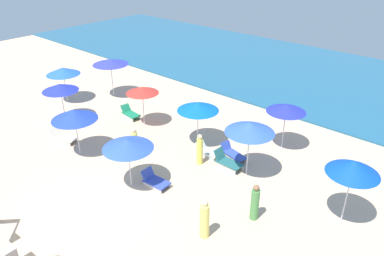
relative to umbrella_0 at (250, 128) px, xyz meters
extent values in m
plane|color=beige|center=(-3.42, -7.19, -2.47)|extent=(60.00, 60.00, 0.00)
cube|color=#235F84|center=(-3.42, 14.89, -2.41)|extent=(60.00, 15.85, 0.12)
cylinder|color=silver|center=(0.00, 0.00, -1.35)|extent=(0.05, 0.05, 2.24)
cone|color=blue|center=(0.00, 0.00, 0.00)|extent=(2.24, 2.24, 0.48)
cube|color=silver|center=(-0.92, -0.39, -2.34)|extent=(1.17, 0.06, 0.26)
cube|color=silver|center=(-0.91, 0.15, -2.34)|extent=(1.17, 0.06, 0.26)
cube|color=#266363|center=(-0.92, -0.12, -2.18)|extent=(1.31, 0.66, 0.06)
cube|color=#266363|center=(-1.52, -0.11, -1.93)|extent=(0.32, 0.62, 0.54)
cube|color=silver|center=(-1.31, 0.50, -2.37)|extent=(1.21, 0.31, 0.21)
cube|color=silver|center=(-1.20, 0.97, -2.37)|extent=(1.21, 0.31, 0.21)
cube|color=#3650B7|center=(-1.25, 0.74, -2.23)|extent=(1.46, 0.86, 0.06)
cube|color=#3650B7|center=(-1.87, 0.88, -2.02)|extent=(0.36, 0.59, 0.44)
cylinder|color=silver|center=(-3.62, 0.70, -1.49)|extent=(0.05, 0.05, 1.96)
cone|color=blue|center=(-3.62, 0.70, -0.30)|extent=(2.18, 2.18, 0.42)
cube|color=silver|center=(-2.36, -0.13, -2.37)|extent=(1.11, 0.07, 0.20)
cube|color=silver|center=(-2.35, 0.36, -2.37)|extent=(1.11, 0.07, 0.20)
cube|color=silver|center=(-2.36, 0.11, -2.24)|extent=(1.25, 0.60, 0.06)
cube|color=silver|center=(-2.93, 0.13, -2.05)|extent=(0.30, 0.55, 0.41)
cylinder|color=silver|center=(4.61, -0.20, -1.35)|extent=(0.05, 0.05, 2.24)
cone|color=blue|center=(4.61, -0.20, 0.04)|extent=(1.95, 1.95, 0.55)
cylinder|color=silver|center=(-12.36, 1.87, -1.33)|extent=(0.05, 0.05, 2.28)
cone|color=#323ABA|center=(-12.36, 1.87, -0.02)|extent=(2.39, 2.39, 0.35)
cylinder|color=silver|center=(-11.48, -2.46, -1.52)|extent=(0.05, 0.05, 1.91)
cone|color=#2331DE|center=(-11.48, -2.46, -0.35)|extent=(2.09, 2.09, 0.42)
cylinder|color=silver|center=(-3.33, -4.17, -1.49)|extent=(0.05, 0.05, 1.96)
cone|color=blue|center=(-3.33, -4.17, -0.30)|extent=(2.20, 2.20, 0.43)
cube|color=silver|center=(-2.44, -3.73, -2.37)|extent=(1.04, 0.11, 0.20)
cube|color=silver|center=(-2.48, -3.15, -2.37)|extent=(1.04, 0.11, 0.20)
cube|color=#364CBB|center=(-2.46, -3.44, -2.24)|extent=(1.20, 0.76, 0.06)
cube|color=#364CBB|center=(-2.99, -3.48, -2.02)|extent=(0.32, 0.66, 0.47)
cylinder|color=silver|center=(-7.45, 0.32, -1.47)|extent=(0.05, 0.05, 2.01)
cone|color=red|center=(-7.45, 0.32, -0.28)|extent=(1.88, 1.88, 0.37)
cube|color=silver|center=(-8.73, 0.11, -2.35)|extent=(1.08, 0.16, 0.24)
cube|color=silver|center=(-8.68, 0.62, -2.35)|extent=(1.08, 0.16, 0.24)
cube|color=#188055|center=(-8.70, 0.37, -2.20)|extent=(1.26, 0.73, 0.06)
cube|color=#188055|center=(-9.25, 0.43, -1.99)|extent=(0.41, 0.61, 0.45)
cylinder|color=silver|center=(-0.01, 3.30, -1.43)|extent=(0.05, 0.05, 2.09)
cone|color=#252FBA|center=(-0.01, 3.30, -0.19)|extent=(2.00, 2.00, 0.38)
cylinder|color=silver|center=(-7.52, -4.07, -1.51)|extent=(0.05, 0.05, 1.93)
cone|color=#2441B4|center=(-7.52, -4.07, -0.28)|extent=(2.27, 2.27, 0.52)
cube|color=silver|center=(-8.99, -4.22, -2.37)|extent=(1.06, 0.40, 0.20)
cube|color=silver|center=(-9.17, -3.70, -2.37)|extent=(1.06, 0.40, 0.20)
cube|color=#F7E4CA|center=(-9.08, -3.96, -2.24)|extent=(1.38, 1.02, 0.06)
cube|color=#F7E4CA|center=(-9.62, -4.14, -2.00)|extent=(0.58, 0.71, 0.50)
cylinder|color=silver|center=(-13.99, -0.74, -1.53)|extent=(0.05, 0.05, 1.89)
cone|color=blue|center=(-13.99, -0.74, -0.35)|extent=(2.18, 2.18, 0.46)
cylinder|color=#F9E973|center=(1.11, -4.41, -1.76)|extent=(0.39, 0.39, 1.43)
sphere|color=beige|center=(1.11, -4.41, -0.95)|extent=(0.21, 0.21, 0.21)
cylinder|color=#E6F270|center=(-4.91, -2.54, -1.72)|extent=(0.39, 0.39, 1.51)
sphere|color=beige|center=(-4.91, -2.54, -0.87)|extent=(0.20, 0.20, 0.20)
cylinder|color=#52964E|center=(1.95, -2.36, -1.79)|extent=(0.41, 0.41, 1.37)
sphere|color=#926748|center=(1.95, -2.36, -1.00)|extent=(0.24, 0.24, 0.24)
cylinder|color=#F9E956|center=(-2.26, -0.73, -1.79)|extent=(0.41, 0.41, 1.37)
sphere|color=beige|center=(-2.26, -0.73, -0.99)|extent=(0.25, 0.25, 0.25)
camera|label=1|loc=(7.76, -12.61, 7.54)|focal=34.98mm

